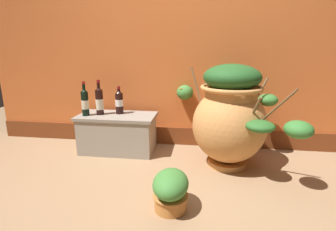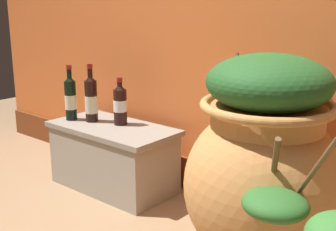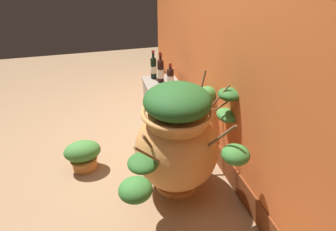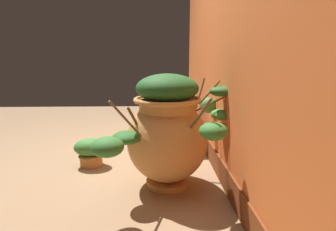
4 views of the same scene
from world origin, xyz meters
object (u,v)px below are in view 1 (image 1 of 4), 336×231
object	(u,v)px
wine_bottle_right	(99,101)
potted_shrub	(171,189)
wine_bottle_middle	(119,101)
wine_bottle_left	(85,102)
terracotta_urn	(230,116)

from	to	relation	value
wine_bottle_right	potted_shrub	world-z (taller)	wine_bottle_right
wine_bottle_middle	potted_shrub	bearing A→B (deg)	-56.42
wine_bottle_middle	potted_shrub	size ratio (longest dim) A/B	0.88
wine_bottle_left	potted_shrub	bearing A→B (deg)	-41.89
wine_bottle_left	wine_bottle_middle	world-z (taller)	wine_bottle_left
wine_bottle_middle	potted_shrub	world-z (taller)	wine_bottle_middle
potted_shrub	terracotta_urn	bearing A→B (deg)	59.73
wine_bottle_left	potted_shrub	world-z (taller)	wine_bottle_left
wine_bottle_left	wine_bottle_right	world-z (taller)	wine_bottle_right
terracotta_urn	wine_bottle_right	xyz separation A→B (m)	(-1.29, 0.18, 0.06)
wine_bottle_middle	terracotta_urn	bearing A→B (deg)	-12.61
wine_bottle_middle	wine_bottle_left	bearing A→B (deg)	-159.05
wine_bottle_right	wine_bottle_left	bearing A→B (deg)	-156.55
wine_bottle_right	potted_shrub	xyz separation A→B (m)	(0.85, -0.94, -0.39)
potted_shrub	wine_bottle_middle	bearing A→B (deg)	123.58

